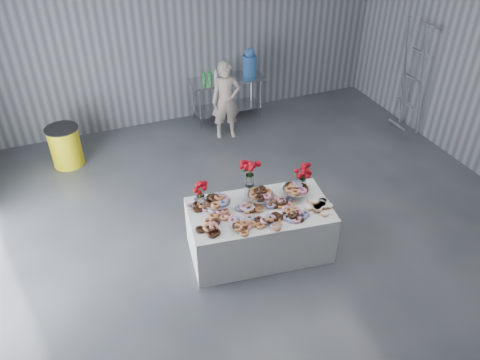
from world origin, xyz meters
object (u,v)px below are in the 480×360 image
at_px(trash_barrel, 65,146).
at_px(stepladder, 413,78).
at_px(prep_table, 227,91).
at_px(water_jug, 250,63).
at_px(person, 226,101).
at_px(display_table, 259,230).

height_order(trash_barrel, stepladder, stepladder).
distance_m(prep_table, stepladder, 3.62).
xyz_separation_m(water_jug, stepladder, (2.63, -1.75, -0.03)).
height_order(person, trash_barrel, person).
xyz_separation_m(prep_table, water_jug, (0.50, -0.00, 0.53)).
xyz_separation_m(prep_table, person, (-0.26, -0.67, 0.14)).
bearing_deg(trash_barrel, display_table, -55.04).
bearing_deg(water_jug, prep_table, 180.00).
bearing_deg(stepladder, display_table, -152.39).
xyz_separation_m(trash_barrel, stepladder, (6.39, -1.17, 0.75)).
distance_m(prep_table, water_jug, 0.73).
height_order(water_jug, stepladder, stepladder).
bearing_deg(prep_table, trash_barrel, -169.77).
height_order(display_table, person, person).
bearing_deg(prep_table, person, -111.17).
height_order(prep_table, stepladder, stepladder).
distance_m(water_jug, trash_barrel, 3.89).
xyz_separation_m(prep_table, stepladder, (3.13, -1.75, 0.50)).
bearing_deg(person, display_table, -91.57).
distance_m(display_table, prep_table, 4.01).
bearing_deg(trash_barrel, water_jug, 8.89).
xyz_separation_m(person, trash_barrel, (-3.01, 0.08, -0.39)).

